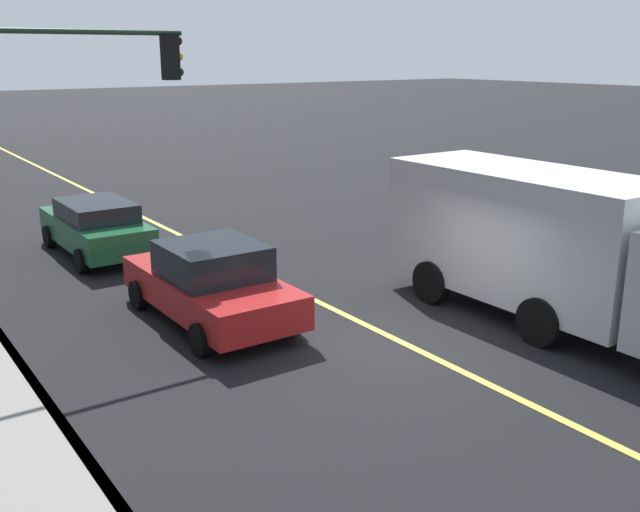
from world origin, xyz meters
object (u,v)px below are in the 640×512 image
at_px(car_green, 96,226).
at_px(truck_white, 566,247).
at_px(traffic_light_mast, 49,116).
at_px(car_red, 211,283).

xyz_separation_m(car_green, truck_white, (-10.15, -5.70, 0.82)).
relative_size(car_green, traffic_light_mast, 0.76).
height_order(car_green, truck_white, truck_white).
relative_size(truck_white, traffic_light_mast, 1.40).
height_order(truck_white, traffic_light_mast, traffic_light_mast).
relative_size(car_green, truck_white, 0.54).
bearing_deg(traffic_light_mast, car_red, -126.46).
height_order(car_green, traffic_light_mast, traffic_light_mast).
height_order(car_red, traffic_light_mast, traffic_light_mast).
height_order(car_red, truck_white, truck_white).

